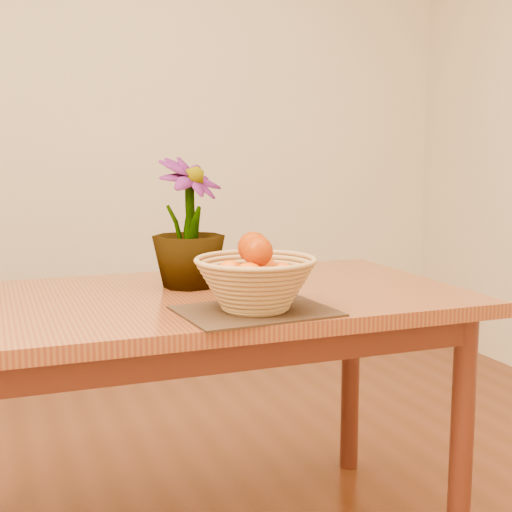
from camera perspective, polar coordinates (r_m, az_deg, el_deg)
name	(u,v)px	position (r m, az deg, el deg)	size (l,w,h in m)	color
wall_back	(98,109)	(3.85, -12.53, 11.42)	(4.00, 0.02, 2.70)	beige
table	(210,324)	(2.00, -3.71, -5.45)	(1.40, 0.80, 0.75)	brown
placemat	(255,311)	(1.75, -0.04, -4.43)	(0.37, 0.27, 0.01)	#3B2515
wicker_basket	(255,286)	(1.73, -0.04, -2.40)	(0.30, 0.30, 0.12)	#B2814A
orange_pile	(255,263)	(1.72, -0.05, -0.54)	(0.17, 0.18, 0.14)	#E25B03
potted_plant	(188,223)	(2.04, -5.43, 2.66)	(0.21, 0.21, 0.37)	#1C4B15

